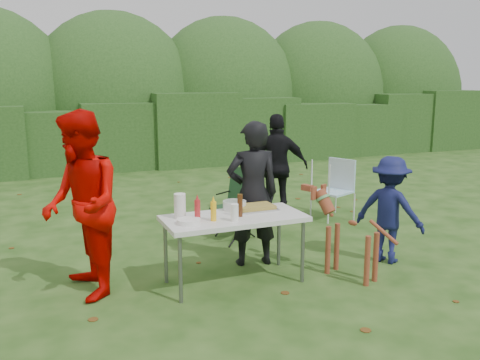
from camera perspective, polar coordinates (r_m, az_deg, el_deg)
name	(u,v)px	position (r m, az deg, el deg)	size (l,w,h in m)	color
ground	(269,284)	(5.57, 3.22, -11.61)	(80.00, 80.00, 0.00)	#1E4211
hedge_row	(127,134)	(12.88, -12.57, 5.06)	(22.00, 1.40, 1.70)	#23471C
shrub_backdrop	(115,101)	(14.40, -13.87, 8.61)	(20.00, 2.60, 3.20)	#3D6628
folding_table	(234,221)	(5.39, -0.66, -4.62)	(1.50, 0.70, 0.74)	silver
person_cook	(253,194)	(5.92, 1.43, -1.56)	(0.62, 0.41, 1.70)	black
person_red_jacket	(81,205)	(5.25, -17.37, -2.72)	(0.91, 0.71, 1.88)	#C80500
person_black_puffy	(277,167)	(7.95, 4.20, 1.49)	(0.97, 0.40, 1.65)	black
child	(390,210)	(6.30, 16.46, -3.22)	(0.83, 0.47, 1.28)	#121748
dog	(352,236)	(5.72, 12.47, -6.17)	(1.00, 0.40, 0.95)	brown
camping_chair	(235,204)	(7.00, -0.58, -2.69)	(0.60, 0.60, 0.96)	#1A3A1E
lawn_chair	(333,189)	(8.11, 10.37, -1.02)	(0.56, 0.56, 0.94)	#61B7DB
food_tray	(255,209)	(5.63, 1.73, -3.27)	(0.45, 0.30, 0.02)	#B7B7BA
focaccia_bread	(255,207)	(5.63, 1.74, -3.00)	(0.40, 0.26, 0.04)	#A38C3A
mustard_bottle	(213,211)	(5.19, -3.00, -3.52)	(0.06, 0.06, 0.20)	yellow
ketchup_bottle	(197,211)	(5.18, -4.80, -3.45)	(0.06, 0.06, 0.22)	red
beer_bottle	(240,205)	(5.34, 0.00, -2.86)	(0.06, 0.06, 0.24)	#47230F
paper_towel_roll	(180,206)	(5.31, -6.76, -2.92)	(0.12, 0.12, 0.26)	white
cup_stack	(235,213)	(5.17, -0.62, -3.68)	(0.08, 0.08, 0.18)	white
pasta_bowl	(235,205)	(5.63, -0.62, -2.87)	(0.26, 0.26, 0.10)	silver
plate_stack	(189,221)	(5.12, -5.78, -4.64)	(0.24, 0.24, 0.05)	white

